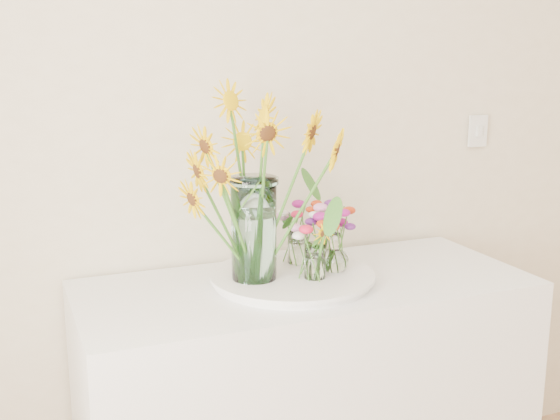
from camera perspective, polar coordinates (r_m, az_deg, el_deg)
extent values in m
cube|color=white|center=(2.36, 2.06, -16.23)|extent=(1.40, 0.60, 0.90)
cylinder|color=white|center=(2.17, 1.00, -5.60)|extent=(0.48, 0.48, 0.02)
cylinder|color=#C4F6F9|center=(2.08, -2.14, -1.56)|extent=(0.18, 0.18, 0.31)
cylinder|color=white|center=(2.11, 2.85, -4.22)|extent=(0.08, 0.08, 0.11)
cylinder|color=white|center=(2.26, 1.45, -3.02)|extent=(0.08, 0.08, 0.11)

